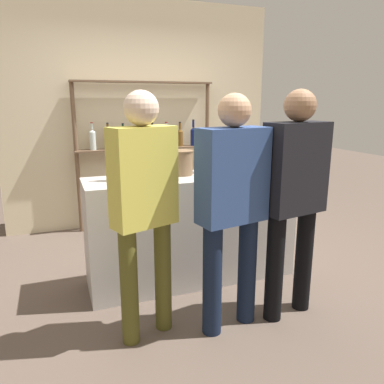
{
  "coord_description": "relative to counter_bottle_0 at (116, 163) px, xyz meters",
  "views": [
    {
      "loc": [
        -1.11,
        -2.96,
        1.59
      ],
      "look_at": [
        0.0,
        0.0,
        0.82
      ],
      "focal_mm": 35.0,
      "sensor_mm": 36.0,
      "label": 1
    }
  ],
  "objects": [
    {
      "name": "ground_plane",
      "position": [
        0.64,
        -0.02,
        -1.1
      ],
      "size": [
        16.0,
        16.0,
        0.0
      ],
      "primitive_type": "plane",
      "color": "brown"
    },
    {
      "name": "bar_counter",
      "position": [
        0.64,
        -0.02,
        -0.62
      ],
      "size": [
        1.83,
        0.52,
        0.96
      ],
      "primitive_type": "cube",
      "color": "#B7B2AD",
      "rests_on": "ground_plane"
    },
    {
      "name": "back_wall",
      "position": [
        0.64,
        1.84,
        0.3
      ],
      "size": [
        3.43,
        0.12,
        2.8
      ],
      "primitive_type": "cube",
      "color": "beige",
      "rests_on": "ground_plane"
    },
    {
      "name": "back_shelf",
      "position": [
        0.64,
        1.66,
        0.07
      ],
      "size": [
        1.74,
        0.18,
        1.82
      ],
      "color": "brown",
      "rests_on": "ground_plane"
    },
    {
      "name": "counter_bottle_0",
      "position": [
        0.0,
        0.0,
        0.0
      ],
      "size": [
        0.08,
        0.08,
        0.35
      ],
      "color": "black",
      "rests_on": "bar_counter"
    },
    {
      "name": "counter_bottle_1",
      "position": [
        0.86,
        -0.16,
        -0.0
      ],
      "size": [
        0.08,
        0.08,
        0.37
      ],
      "color": "#0F1956",
      "rests_on": "bar_counter"
    },
    {
      "name": "counter_bottle_2",
      "position": [
        0.92,
        0.09,
        -0.0
      ],
      "size": [
        0.08,
        0.08,
        0.37
      ],
      "color": "black",
      "rests_on": "bar_counter"
    },
    {
      "name": "counter_bottle_3",
      "position": [
        0.81,
        0.07,
        -0.02
      ],
      "size": [
        0.07,
        0.07,
        0.33
      ],
      "color": "brown",
      "rests_on": "bar_counter"
    },
    {
      "name": "wine_glass",
      "position": [
        0.99,
        -0.14,
        -0.02
      ],
      "size": [
        0.09,
        0.09,
        0.15
      ],
      "color": "silver",
      "rests_on": "bar_counter"
    },
    {
      "name": "ice_bucket",
      "position": [
        0.57,
        0.05,
        -0.03
      ],
      "size": [
        0.2,
        0.2,
        0.21
      ],
      "color": "#846647",
      "rests_on": "bar_counter"
    },
    {
      "name": "customer_left",
      "position": [
        0.05,
        -0.71,
        -0.12
      ],
      "size": [
        0.45,
        0.3,
        1.65
      ],
      "rotation": [
        0.0,
        0.0,
        1.89
      ],
      "color": "brown",
      "rests_on": "ground_plane"
    },
    {
      "name": "customer_center",
      "position": [
        0.63,
        -0.81,
        -0.15
      ],
      "size": [
        0.5,
        0.29,
        1.64
      ],
      "rotation": [
        0.0,
        0.0,
        1.76
      ],
      "color": "#121C33",
      "rests_on": "ground_plane"
    },
    {
      "name": "customer_right",
      "position": [
        1.12,
        -0.82,
        -0.13
      ],
      "size": [
        0.49,
        0.28,
        1.67
      ],
      "rotation": [
        0.0,
        0.0,
        1.75
      ],
      "color": "black",
      "rests_on": "ground_plane"
    }
  ]
}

